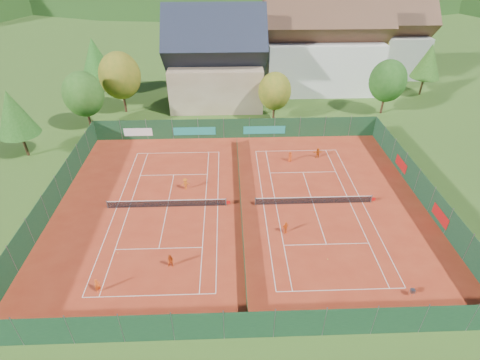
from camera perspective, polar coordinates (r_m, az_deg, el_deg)
name	(u,v)px	position (r m, az deg, el deg)	size (l,w,h in m)	color
ground	(241,205)	(41.05, 0.10, -3.90)	(600.00, 600.00, 0.00)	#30541A
clay_pad	(241,205)	(41.04, 0.10, -3.87)	(40.00, 32.00, 0.01)	#A72F18
court_markings_left	(167,207)	(41.57, -11.01, -4.04)	(11.03, 23.83, 0.00)	white
court_markings_right	(313,204)	(42.05, 11.08, -3.55)	(11.03, 23.83, 0.00)	white
tennis_net_left	(168,203)	(41.25, -10.88, -3.49)	(13.30, 0.10, 1.02)	#59595B
tennis_net_right	(315,200)	(41.79, 11.36, -3.00)	(13.30, 0.10, 1.02)	#59595B
court_divider	(241,202)	(40.74, 0.10, -3.32)	(0.03, 28.80, 1.00)	#14381C
fence_north	(233,129)	(53.90, -1.03, 7.82)	(40.00, 0.10, 3.00)	#153A1E
fence_south	(249,325)	(28.80, 1.39, -21.24)	(40.00, 0.04, 3.00)	#14371F
fence_west	(52,198)	(44.29, -26.75, -2.50)	(0.04, 32.00, 3.00)	#14371E
fence_east	(424,190)	(45.45, 26.19, -1.40)	(0.09, 32.00, 3.00)	#143821
chalet	(216,64)	(65.14, -3.70, 17.29)	(16.20, 12.00, 16.00)	#C5AD8B
hotel_block_a	(322,48)	(72.77, 12.39, 19.02)	(21.60, 11.00, 17.25)	silver
hotel_block_b	(382,41)	(84.62, 20.86, 19.19)	(17.28, 10.00, 15.50)	silver
tree_west_front	(83,94)	(59.74, -22.79, 11.97)	(5.72, 5.72, 8.69)	#422617
tree_west_mid	(120,76)	(63.71, -17.83, 14.90)	(6.44, 6.44, 9.78)	#472919
tree_west_back	(95,57)	(72.59, -21.24, 17.03)	(5.60, 5.60, 10.00)	#412517
tree_center	(275,91)	(58.58, 5.31, 13.33)	(5.01, 5.01, 7.60)	#452818
tree_east_front	(388,81)	(64.90, 21.59, 13.86)	(5.72, 5.72, 8.69)	#4A2A1A
tree_east_mid	(428,61)	(75.88, 26.79, 15.88)	(5.04, 5.04, 9.00)	#442E18
tree_west_side	(13,113)	(55.26, -31.26, 8.72)	(5.04, 5.04, 9.00)	#412B17
tree_east_back	(369,46)	(79.54, 19.07, 18.79)	(7.15, 7.15, 10.86)	#463119
mountain_backdrop	(269,43)	(275.30, 4.47, 20.15)	(820.00, 530.00, 242.00)	black
ball_hopper	(413,291)	(34.87, 24.81, -15.08)	(0.34, 0.34, 0.80)	slate
loose_ball_0	(118,253)	(37.29, -18.11, -10.55)	(0.07, 0.07, 0.07)	#CCD833
loose_ball_1	(328,259)	(35.88, 13.20, -11.67)	(0.07, 0.07, 0.07)	#CCD833
player_left_near	(98,286)	(34.11, -20.88, -14.82)	(0.51, 0.34, 1.41)	#EA5114
player_left_mid	(171,261)	(34.41, -10.53, -12.09)	(0.68, 0.53, 1.39)	#CB4212
player_left_far	(185,184)	(43.59, -8.31, -0.58)	(0.93, 0.54, 1.44)	orange
player_right_near	(286,227)	(37.47, 6.96, -7.18)	(0.78, 0.33, 1.34)	orange
player_right_far_a	(290,156)	(48.91, 7.66, 3.58)	(0.68, 0.44, 1.40)	#D74213
player_right_far_b	(318,153)	(50.34, 11.77, 4.08)	(1.30, 0.41, 1.40)	#CD5412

